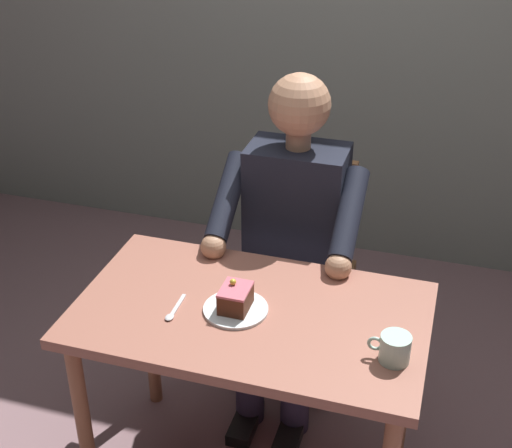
{
  "coord_description": "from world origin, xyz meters",
  "views": [
    {
      "loc": [
        -0.54,
        1.7,
        2.06
      ],
      "look_at": [
        0.01,
        -0.1,
        0.98
      ],
      "focal_mm": 50.0,
      "sensor_mm": 36.0,
      "label": 1
    }
  ],
  "objects_px": {
    "cake_slice": "(235,298)",
    "dessert_spoon": "(174,311)",
    "coffee_cup": "(395,348)",
    "dining_table": "(251,335)",
    "chair": "(300,260)",
    "seated_person": "(291,242)"
  },
  "relations": [
    {
      "from": "chair",
      "to": "cake_slice",
      "type": "relative_size",
      "value": 8.32
    },
    {
      "from": "seated_person",
      "to": "coffee_cup",
      "type": "relative_size",
      "value": 10.73
    },
    {
      "from": "seated_person",
      "to": "cake_slice",
      "type": "height_order",
      "value": "seated_person"
    },
    {
      "from": "dining_table",
      "to": "coffee_cup",
      "type": "height_order",
      "value": "coffee_cup"
    },
    {
      "from": "coffee_cup",
      "to": "dessert_spoon",
      "type": "xyz_separation_m",
      "value": [
        0.68,
        -0.03,
        -0.04
      ]
    },
    {
      "from": "cake_slice",
      "to": "dessert_spoon",
      "type": "relative_size",
      "value": 0.77
    },
    {
      "from": "dining_table",
      "to": "cake_slice",
      "type": "height_order",
      "value": "cake_slice"
    },
    {
      "from": "coffee_cup",
      "to": "dessert_spoon",
      "type": "height_order",
      "value": "coffee_cup"
    },
    {
      "from": "cake_slice",
      "to": "dessert_spoon",
      "type": "xyz_separation_m",
      "value": [
        0.18,
        0.07,
        -0.04
      ]
    },
    {
      "from": "chair",
      "to": "coffee_cup",
      "type": "distance_m",
      "value": 0.94
    },
    {
      "from": "dining_table",
      "to": "coffee_cup",
      "type": "distance_m",
      "value": 0.49
    },
    {
      "from": "cake_slice",
      "to": "dessert_spoon",
      "type": "height_order",
      "value": "cake_slice"
    },
    {
      "from": "seated_person",
      "to": "coffee_cup",
      "type": "bearing_deg",
      "value": 126.78
    },
    {
      "from": "dining_table",
      "to": "dessert_spoon",
      "type": "distance_m",
      "value": 0.26
    },
    {
      "from": "dessert_spoon",
      "to": "cake_slice",
      "type": "bearing_deg",
      "value": -159.94
    },
    {
      "from": "chair",
      "to": "coffee_cup",
      "type": "height_order",
      "value": "chair"
    },
    {
      "from": "dessert_spoon",
      "to": "coffee_cup",
      "type": "bearing_deg",
      "value": 177.76
    },
    {
      "from": "chair",
      "to": "cake_slice",
      "type": "xyz_separation_m",
      "value": [
        0.04,
        0.68,
        0.27
      ]
    },
    {
      "from": "chair",
      "to": "seated_person",
      "type": "height_order",
      "value": "seated_person"
    },
    {
      "from": "chair",
      "to": "seated_person",
      "type": "relative_size",
      "value": 0.7
    },
    {
      "from": "coffee_cup",
      "to": "dessert_spoon",
      "type": "distance_m",
      "value": 0.68
    },
    {
      "from": "chair",
      "to": "cake_slice",
      "type": "bearing_deg",
      "value": 86.36
    }
  ]
}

